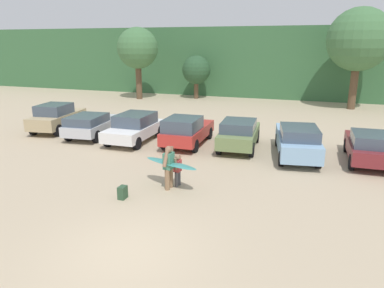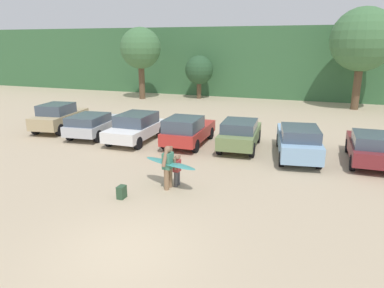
# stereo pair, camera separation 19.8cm
# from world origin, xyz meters

# --- Properties ---
(ground_plane) EXTENTS (120.00, 120.00, 0.00)m
(ground_plane) POSITION_xyz_m (0.00, 0.00, 0.00)
(ground_plane) COLOR tan
(hillside_ridge) EXTENTS (108.00, 12.00, 6.72)m
(hillside_ridge) POSITION_xyz_m (0.00, 33.75, 3.36)
(hillside_ridge) COLOR #38663D
(hillside_ridge) RESTS_ON ground_plane
(tree_right) EXTENTS (3.79, 3.79, 6.64)m
(tree_right) POSITION_xyz_m (-11.85, 23.80, 4.68)
(tree_right) COLOR brown
(tree_right) RESTS_ON ground_plane
(tree_center) EXTENTS (2.68, 2.68, 4.07)m
(tree_center) POSITION_xyz_m (-6.76, 25.83, 2.69)
(tree_center) COLOR brown
(tree_center) RESTS_ON ground_plane
(tree_ridge_back) EXTENTS (4.89, 4.89, 7.92)m
(tree_ridge_back) POSITION_xyz_m (7.02, 24.56, 5.43)
(tree_ridge_back) COLOR brown
(tree_ridge_back) RESTS_ON ground_plane
(parked_car_tan) EXTENTS (2.27, 4.29, 1.67)m
(parked_car_tan) POSITION_xyz_m (-10.61, 10.50, 0.85)
(parked_car_tan) COLOR tan
(parked_car_tan) RESTS_ON ground_plane
(parked_car_silver) EXTENTS (2.28, 4.38, 1.35)m
(parked_car_silver) POSITION_xyz_m (-7.71, 9.93, 0.74)
(parked_car_silver) COLOR silver
(parked_car_silver) RESTS_ON ground_plane
(parked_car_white) EXTENTS (1.94, 4.18, 1.52)m
(parked_car_white) POSITION_xyz_m (-4.93, 9.84, 0.80)
(parked_car_white) COLOR white
(parked_car_white) RESTS_ON ground_plane
(parked_car_red) EXTENTS (1.92, 4.21, 1.58)m
(parked_car_red) POSITION_xyz_m (-1.98, 10.02, 0.81)
(parked_car_red) COLOR #B72D28
(parked_car_red) RESTS_ON ground_plane
(parked_car_olive_green) EXTENTS (2.03, 4.13, 1.49)m
(parked_car_olive_green) POSITION_xyz_m (0.75, 10.32, 0.80)
(parked_car_olive_green) COLOR #6B7F4C
(parked_car_olive_green) RESTS_ON ground_plane
(parked_car_sky_blue) EXTENTS (2.48, 5.01, 1.57)m
(parked_car_sky_blue) POSITION_xyz_m (3.64, 9.82, 0.82)
(parked_car_sky_blue) COLOR #84ADD1
(parked_car_sky_blue) RESTS_ON ground_plane
(parked_car_maroon) EXTENTS (1.90, 4.20, 1.47)m
(parked_car_maroon) POSITION_xyz_m (6.77, 9.99, 0.77)
(parked_car_maroon) COLOR maroon
(parked_car_maroon) RESTS_ON ground_plane
(person_adult) EXTENTS (0.32, 0.77, 1.64)m
(person_adult) POSITION_xyz_m (-0.58, 4.29, 0.93)
(person_adult) COLOR #8C6B4C
(person_adult) RESTS_ON ground_plane
(person_child) EXTENTS (0.24, 0.54, 1.22)m
(person_child) POSITION_xyz_m (-0.37, 4.63, 0.69)
(person_child) COLOR #4C4C51
(person_child) RESTS_ON ground_plane
(surfboard_teal) EXTENTS (2.44, 1.40, 0.15)m
(surfboard_teal) POSITION_xyz_m (-0.54, 4.39, 0.96)
(surfboard_teal) COLOR teal
(backpack_dropped) EXTENTS (0.24, 0.34, 0.45)m
(backpack_dropped) POSITION_xyz_m (-1.76, 2.92, 0.22)
(backpack_dropped) COLOR #2D4C33
(backpack_dropped) RESTS_ON ground_plane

